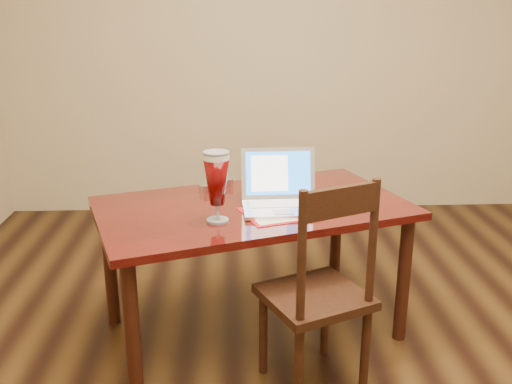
{
  "coord_description": "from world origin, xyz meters",
  "views": [
    {
      "loc": [
        -0.45,
        -2.03,
        1.59
      ],
      "look_at": [
        -0.34,
        0.44,
        0.8
      ],
      "focal_mm": 40.0,
      "sensor_mm": 36.0,
      "label": 1
    }
  ],
  "objects": [
    {
      "name": "dining_table",
      "position": [
        -0.35,
        0.57,
        0.63
      ],
      "size": [
        1.66,
        1.26,
        1.01
      ],
      "rotation": [
        0.0,
        0.0,
        0.33
      ],
      "color": "#480B09",
      "rests_on": "ground"
    },
    {
      "name": "dining_chair",
      "position": [
        -0.09,
        0.11,
        0.45
      ],
      "size": [
        0.53,
        0.52,
        0.97
      ],
      "rotation": [
        0.0,
        0.0,
        0.42
      ],
      "color": "black",
      "rests_on": "ground"
    }
  ]
}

